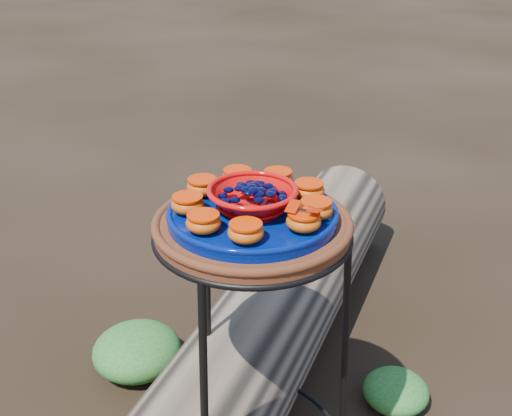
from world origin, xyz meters
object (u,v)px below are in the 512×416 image
red_bowl (252,199)px  driftwood_log (272,320)px  cobalt_plate (252,215)px  plant_stand (253,371)px  terracotta_saucer (252,227)px

red_bowl → driftwood_log: red_bowl is taller
cobalt_plate → red_bowl: 0.03m
cobalt_plate → driftwood_log: 0.73m
plant_stand → red_bowl: bearing=0.0°
terracotta_saucer → cobalt_plate: cobalt_plate is taller
cobalt_plate → plant_stand: bearing=0.0°
red_bowl → plant_stand: bearing=0.0°
plant_stand → cobalt_plate: (0.00, 0.00, 0.39)m
plant_stand → red_bowl: size_ratio=4.16×
plant_stand → terracotta_saucer: terracotta_saucer is taller
terracotta_saucer → red_bowl: bearing=0.0°
terracotta_saucer → plant_stand: bearing=0.0°
cobalt_plate → red_bowl: (0.00, 0.00, 0.03)m
cobalt_plate → terracotta_saucer: bearing=0.0°
plant_stand → red_bowl: red_bowl is taller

